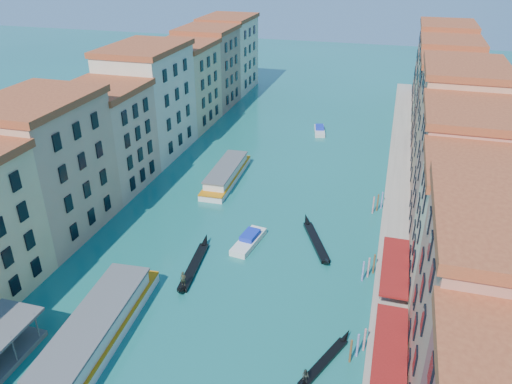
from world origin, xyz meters
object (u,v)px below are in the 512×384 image
at_px(gondola_fore, 194,265).
at_px(vaporetto_near, 96,330).
at_px(vaporetto_far, 226,174).
at_px(gondola_right, 323,362).

bearing_deg(gondola_fore, vaporetto_near, -113.53).
bearing_deg(gondola_fore, vaporetto_far, 94.08).
relative_size(vaporetto_near, vaporetto_far, 1.26).
distance_m(vaporetto_far, gondola_right, 45.03).
xyz_separation_m(gondola_fore, gondola_right, (18.81, -11.96, -0.06)).
distance_m(vaporetto_near, gondola_fore, 15.96).
distance_m(vaporetto_near, gondola_right, 23.92).
height_order(vaporetto_near, vaporetto_far, vaporetto_near).
height_order(vaporetto_near, gondola_right, vaporetto_near).
bearing_deg(vaporetto_far, gondola_fore, -81.73).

